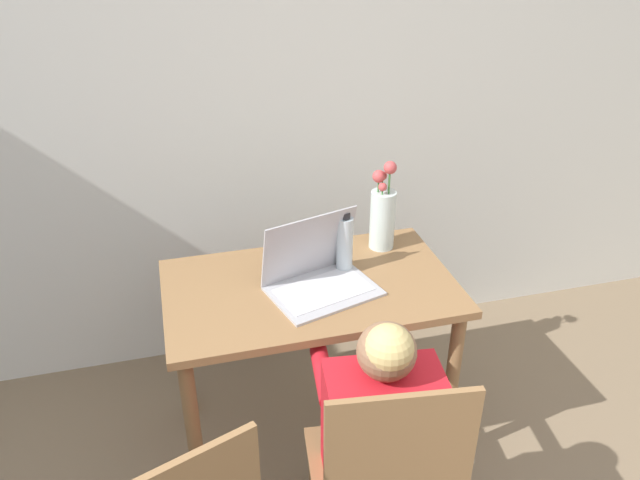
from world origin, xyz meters
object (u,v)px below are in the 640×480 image
at_px(flower_vase, 383,214).
at_px(water_bottle, 345,244).
at_px(laptop, 318,272).
at_px(person_seated, 377,416).

xyz_separation_m(flower_vase, water_bottle, (-0.19, -0.13, -0.03)).
relative_size(laptop, water_bottle, 1.75).
distance_m(laptop, water_bottle, 0.16).
relative_size(flower_vase, water_bottle, 1.53).
height_order(person_seated, laptop, laptop).
relative_size(person_seated, laptop, 2.38).
bearing_deg(water_bottle, person_seated, -97.57).
relative_size(person_seated, flower_vase, 2.72).
bearing_deg(water_bottle, laptop, -146.07).
height_order(laptop, water_bottle, laptop).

